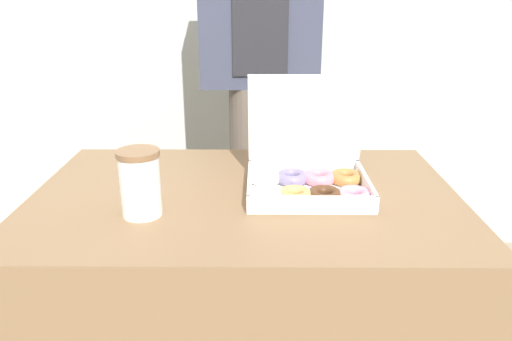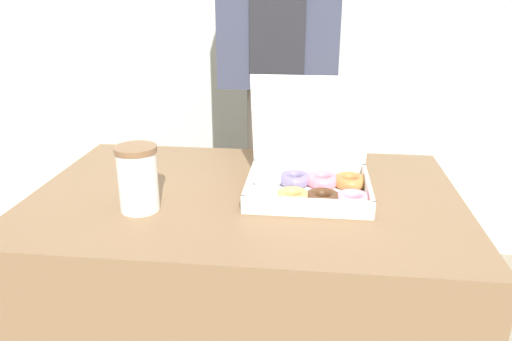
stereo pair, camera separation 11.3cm
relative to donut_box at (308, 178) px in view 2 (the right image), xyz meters
name	(u,v)px [view 2 (the right image)]	position (x,y,z in m)	size (l,w,h in m)	color
table	(247,323)	(-0.14, -0.01, -0.41)	(0.99, 0.66, 0.74)	brown
donut_box	(308,178)	(0.00, 0.00, 0.00)	(0.31, 0.24, 0.27)	white
coffee_cup	(138,178)	(-0.36, -0.13, 0.03)	(0.09, 0.09, 0.14)	white
person_customer	(279,78)	(-0.11, 0.55, 0.13)	(0.37, 0.21, 1.65)	#665B51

